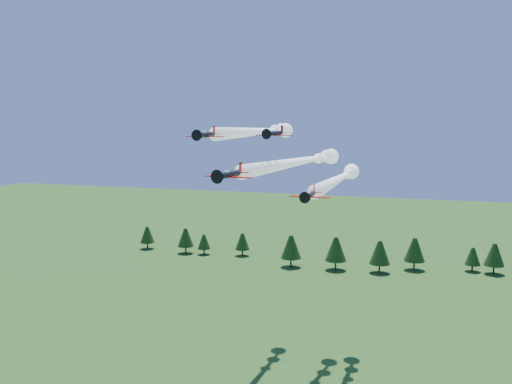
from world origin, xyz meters
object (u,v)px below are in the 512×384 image
(plane_lead, at_px, (302,161))
(plane_right, at_px, (340,178))
(plane_slot, at_px, (275,134))
(plane_left, at_px, (263,131))

(plane_lead, relative_size, plane_right, 1.14)
(plane_right, distance_m, plane_slot, 24.02)
(plane_lead, relative_size, plane_left, 1.10)
(plane_left, distance_m, plane_right, 21.08)
(plane_lead, distance_m, plane_left, 14.50)
(plane_left, relative_size, plane_right, 1.04)
(plane_lead, height_order, plane_left, plane_left)
(plane_lead, height_order, plane_right, plane_lead)
(plane_left, bearing_deg, plane_right, -7.08)
(plane_lead, xyz_separation_m, plane_left, (-10.87, 7.51, 5.97))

